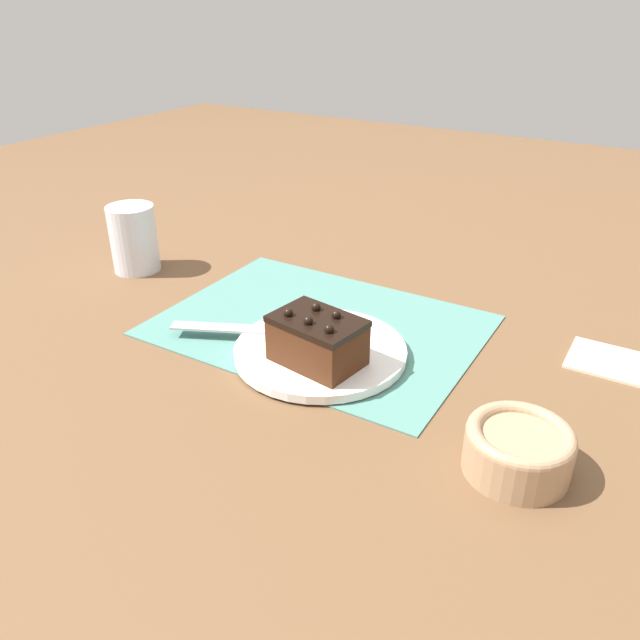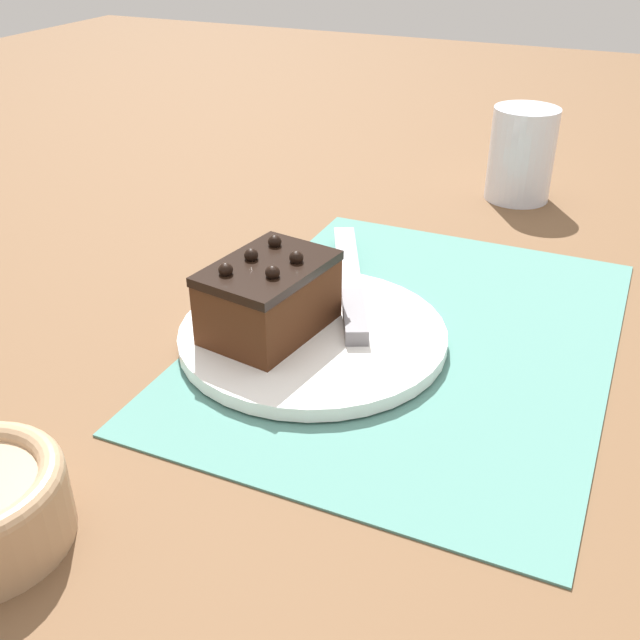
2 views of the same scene
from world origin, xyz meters
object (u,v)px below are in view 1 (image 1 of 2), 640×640
Objects in this scene: chocolate_cake at (317,340)px; drinking_glass at (134,238)px; cake_plate at (320,351)px; small_bowl at (518,448)px; serving_knife at (287,329)px.

drinking_glass reaches higher than chocolate_cake.
drinking_glass reaches higher than cake_plate.
cake_plate is at bearing -17.18° from small_bowl.
chocolate_cake is 1.13× the size of small_bowl.
cake_plate is 0.06m from serving_knife.
serving_knife reaches higher than cake_plate.
chocolate_cake is 0.53× the size of serving_knife.
serving_knife is at bearing -10.53° from cake_plate.
serving_knife is 2.13× the size of small_bowl.
drinking_glass is (0.44, -0.09, 0.05)m from cake_plate.
small_bowl reaches higher than serving_knife.
chocolate_cake is at bearing 114.87° from cake_plate.
drinking_glass reaches higher than serving_knife.
serving_knife is (0.08, -0.05, -0.03)m from chocolate_cake.
small_bowl is at bearing 168.44° from chocolate_cake.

